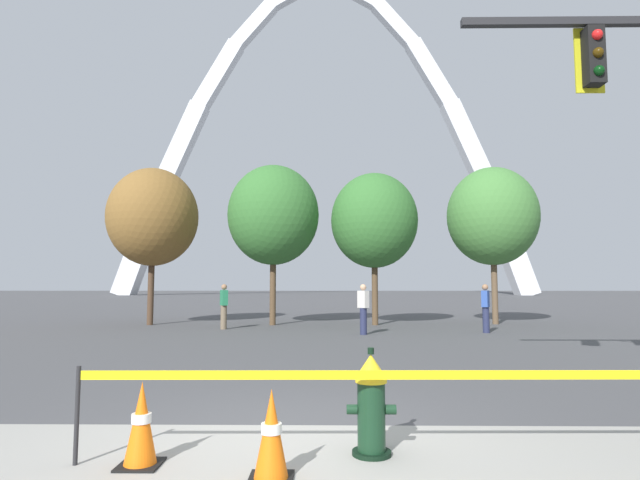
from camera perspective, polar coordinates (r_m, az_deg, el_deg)
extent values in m
plane|color=#474749|center=(5.75, -3.28, -20.96)|extent=(240.00, 240.00, 0.00)
cylinder|color=black|center=(5.13, 5.80, -22.64)|extent=(0.36, 0.36, 0.05)
cylinder|color=#14331E|center=(5.04, 5.76, -19.01)|extent=(0.26, 0.26, 0.62)
cylinder|color=gold|center=(4.97, 5.73, -15.32)|extent=(0.30, 0.30, 0.04)
cone|color=gold|center=(4.95, 5.71, -13.84)|extent=(0.30, 0.30, 0.22)
cylinder|color=black|center=(4.93, 5.70, -12.23)|extent=(0.06, 0.06, 0.06)
cylinder|color=#14331E|center=(5.02, 3.59, -18.37)|extent=(0.10, 0.09, 0.09)
cylinder|color=#14331E|center=(5.05, 7.90, -18.26)|extent=(0.10, 0.09, 0.09)
cylinder|color=#14331E|center=(5.24, 5.56, -18.81)|extent=(0.13, 0.14, 0.13)
cylinder|color=black|center=(5.32, 5.49, -18.61)|extent=(0.15, 0.03, 0.15)
cylinder|color=#232326|center=(5.21, -25.52, -17.30)|extent=(0.04, 0.04, 0.86)
cube|color=yellow|center=(4.74, 8.45, -14.70)|extent=(5.63, 0.11, 0.08)
cube|color=black|center=(4.57, -5.50, -25.06)|extent=(0.36, 0.36, 0.03)
cone|color=orange|center=(4.45, -5.46, -20.65)|extent=(0.28, 0.28, 0.70)
cylinder|color=white|center=(4.44, -5.46, -20.21)|extent=(0.17, 0.17, 0.08)
cube|color=black|center=(5.10, -19.47, -22.64)|extent=(0.36, 0.36, 0.03)
cone|color=orange|center=(5.00, -19.34, -18.65)|extent=(0.28, 0.28, 0.70)
cylinder|color=white|center=(4.99, -19.33, -18.26)|extent=(0.17, 0.17, 0.08)
cube|color=#232326|center=(9.66, 30.36, 20.30)|extent=(4.80, 0.12, 0.12)
cube|color=black|center=(9.26, 28.26, 17.62)|extent=(0.26, 0.24, 0.90)
cube|color=gold|center=(9.37, 27.84, 17.32)|extent=(0.44, 0.03, 1.04)
sphere|color=red|center=(9.26, 28.57, 19.50)|extent=(0.16, 0.16, 0.16)
sphere|color=#392706|center=(9.15, 28.65, 17.90)|extent=(0.16, 0.16, 0.16)
sphere|color=black|center=(9.05, 28.73, 16.26)|extent=(0.16, 0.16, 0.16)
cube|color=silver|center=(79.93, -19.18, -0.15)|extent=(8.14, 2.87, 16.86)
cube|color=silver|center=(80.67, -15.24, 10.00)|extent=(7.79, 2.57, 13.77)
cube|color=silver|center=(82.95, -11.30, 17.58)|extent=(7.41, 2.27, 10.71)
cube|color=silver|center=(85.42, -7.38, 22.70)|extent=(6.95, 1.97, 7.69)
cube|color=silver|center=(85.32, 8.34, 22.74)|extent=(6.95, 1.97, 7.69)
cube|color=silver|center=(82.80, 12.29, 17.65)|extent=(7.41, 2.27, 10.71)
cube|color=silver|center=(80.47, 16.25, 10.06)|extent=(7.79, 2.57, 13.77)
cube|color=silver|center=(79.67, 20.24, -0.10)|extent=(8.14, 2.87, 16.86)
cylinder|color=#473323|center=(21.24, -18.38, -5.40)|extent=(0.24, 0.24, 2.66)
ellipsoid|color=brown|center=(21.41, -18.17, 2.47)|extent=(3.55, 3.55, 3.91)
cylinder|color=brown|center=(20.16, -5.29, -5.61)|extent=(0.24, 0.24, 2.71)
ellipsoid|color=#336B2D|center=(20.34, -5.23, 2.80)|extent=(3.61, 3.61, 3.97)
cylinder|color=brown|center=(20.20, 6.15, -5.79)|extent=(0.24, 0.24, 2.57)
ellipsoid|color=#336B2D|center=(20.36, 6.08, 2.19)|extent=(3.43, 3.43, 3.77)
cylinder|color=brown|center=(21.69, 18.93, -5.30)|extent=(0.24, 0.24, 2.71)
ellipsoid|color=#427A38|center=(21.86, 18.71, 2.54)|extent=(3.62, 3.62, 3.98)
cylinder|color=#232847|center=(17.77, 18.06, -8.49)|extent=(0.22, 0.22, 0.84)
cube|color=#2D4C99|center=(17.73, 18.00, -6.26)|extent=(0.34, 0.39, 0.54)
sphere|color=#936B4C|center=(17.73, 17.97, -5.04)|extent=(0.20, 0.20, 0.20)
cylinder|color=#232847|center=(16.36, 4.87, -9.04)|extent=(0.22, 0.22, 0.84)
cube|color=beige|center=(16.33, 4.86, -6.62)|extent=(0.37, 0.39, 0.54)
sphere|color=tan|center=(16.32, 4.85, -5.29)|extent=(0.20, 0.20, 0.20)
cylinder|color=brown|center=(18.58, -10.71, -8.48)|extent=(0.22, 0.22, 0.84)
cube|color=#23754C|center=(18.55, -10.68, -6.35)|extent=(0.34, 0.39, 0.54)
sphere|color=#936B4C|center=(18.54, -10.66, -5.18)|extent=(0.20, 0.20, 0.20)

